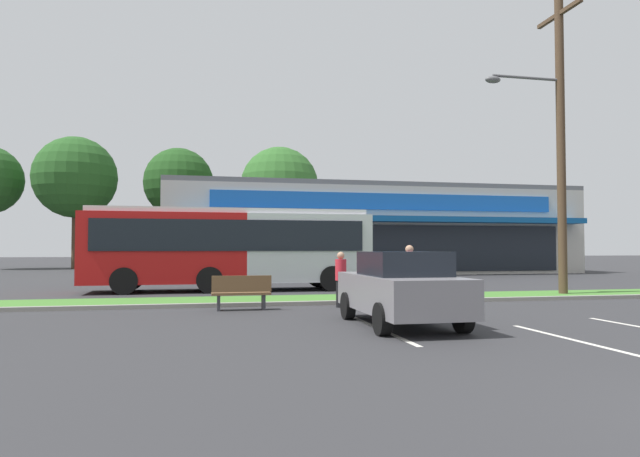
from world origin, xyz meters
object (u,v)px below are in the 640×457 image
city_bus (230,247)px  bus_stop_bench (241,292)px  utility_pole (557,136)px  pedestrian_near_bench (341,279)px  car_2 (401,288)px  pedestrian_by_pole (410,276)px

city_bus → bus_stop_bench: size_ratio=7.01×
utility_pole → pedestrian_near_bench: (-8.30, -1.75, -4.85)m
bus_stop_bench → city_bus: bearing=-90.6°
pedestrian_near_bench → city_bus: bearing=-26.1°
utility_pole → car_2: utility_pole is taller
car_2 → pedestrian_by_pole: bearing=-23.8°
utility_pole → bus_stop_bench: size_ratio=6.62×
car_2 → pedestrian_near_bench: size_ratio=2.62×
pedestrian_near_bench → pedestrian_by_pole: pedestrian_by_pole is taller
utility_pole → city_bus: 12.88m
car_2 → bus_stop_bench: bearing=40.1°
city_bus → pedestrian_by_pole: city_bus is taller
bus_stop_bench → pedestrian_by_pole: bearing=-179.9°
city_bus → bus_stop_bench: bearing=-91.3°
utility_pole → bus_stop_bench: utility_pole is taller
utility_pole → pedestrian_by_pole: 8.13m
utility_pole → pedestrian_by_pole: size_ratio=5.95×
bus_stop_bench → car_2: car_2 is taller
car_2 → pedestrian_near_bench: car_2 is taller
car_2 → pedestrian_by_pole: pedestrian_by_pole is taller
utility_pole → car_2: (-7.96, -5.76, -4.83)m
utility_pole → city_bus: bearing=154.3°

